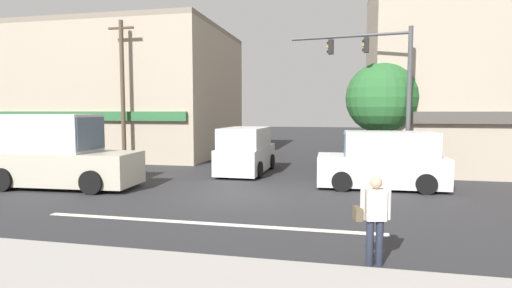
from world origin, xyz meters
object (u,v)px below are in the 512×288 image
Objects in this scene: box_truck_waiting_far at (58,154)px; pedestrian_foreground_with_bag at (374,215)px; utility_pole_near_left at (123,91)px; utility_pole_far_right at (441,87)px; street_tree at (382,98)px; van_crossing_leftbound at (246,151)px; traffic_light_mast at (384,79)px; van_crossing_rightbound at (383,161)px.

pedestrian_foreground_with_bag is at bearing -26.30° from box_truck_waiting_far.
utility_pole_far_right is at bearing 8.03° from utility_pole_near_left.
utility_pole_near_left reaches higher than pedestrian_foreground_with_bag.
street_tree is 4.22m from utility_pole_far_right.
utility_pole_far_right is 1.68× the size of van_crossing_leftbound.
van_crossing_leftbound is at bearing 39.58° from box_truck_waiting_far.
utility_pole_near_left is at bearing 97.57° from box_truck_waiting_far.
traffic_light_mast is 1.33× the size of van_crossing_rightbound.
street_tree reaches higher than van_crossing_leftbound.
utility_pole_far_right is 14.60m from pedestrian_foreground_with_bag.
utility_pole_near_left is at bearing 171.67° from van_crossing_leftbound.
utility_pole_far_right is 1.67× the size of van_crossing_rightbound.
utility_pole_far_right is at bearing 73.35° from pedestrian_foreground_with_bag.
box_truck_waiting_far is (0.80, -6.00, -2.66)m from utility_pole_near_left.
box_truck_waiting_far is 3.41× the size of pedestrian_foreground_with_bag.
utility_pole_far_right reaches higher than traffic_light_mast.
utility_pole_far_right reaches higher than van_crossing_rightbound.
box_truck_waiting_far is at bearing -168.52° from van_crossing_rightbound.
pedestrian_foreground_with_bag is at bearing -64.61° from van_crossing_leftbound.
van_crossing_rightbound is 0.82× the size of box_truck_waiting_far.
van_crossing_rightbound is at bearing -15.74° from utility_pole_near_left.
street_tree is at bearing 23.94° from box_truck_waiting_far.
van_crossing_leftbound is (-9.04, -3.24, -3.03)m from utility_pole_far_right.
street_tree reaches higher than van_crossing_rightbound.
traffic_light_mast is 10.08m from pedestrian_foreground_with_bag.
utility_pole_far_right is at bearing 61.38° from van_crossing_rightbound.
utility_pole_far_right is at bearing 19.73° from van_crossing_leftbound.
traffic_light_mast is 1.09× the size of box_truck_waiting_far.
utility_pole_far_right reaches higher than box_truck_waiting_far.
utility_pole_near_left is 1.62× the size of van_crossing_rightbound.
street_tree is at bearing 3.41° from van_crossing_leftbound.
van_crossing_rightbound is at bearing -93.34° from traffic_light_mast.
van_crossing_rightbound is at bearing 11.48° from box_truck_waiting_far.
traffic_light_mast is at bearing -8.89° from van_crossing_leftbound.
box_truck_waiting_far reaches higher than van_crossing_rightbound.
traffic_light_mast is (-3.08, -4.17, 0.14)m from utility_pole_far_right.
traffic_light_mast is at bearing 18.71° from box_truck_waiting_far.
street_tree is 0.64× the size of utility_pole_far_right.
utility_pole_near_left reaches higher than street_tree.
traffic_light_mast is 13.01m from box_truck_waiting_far.
street_tree is 6.50m from van_crossing_leftbound.
traffic_light_mast is 1.34× the size of van_crossing_leftbound.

